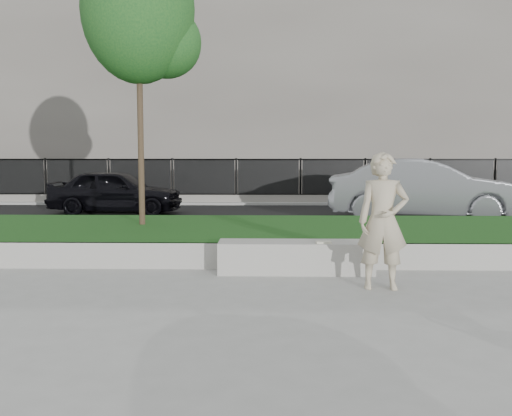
{
  "coord_description": "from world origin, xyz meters",
  "views": [
    {
      "loc": [
        0.5,
        -7.53,
        1.75
      ],
      "look_at": [
        0.31,
        1.2,
        0.92
      ],
      "focal_mm": 40.0,
      "sensor_mm": 36.0,
      "label": 1
    }
  ],
  "objects_px": {
    "stone_bench": "(296,257)",
    "man": "(383,221)",
    "young_tree": "(143,15)",
    "book": "(324,242)",
    "car_dark": "(116,191)",
    "car_silver": "(424,190)"
  },
  "relations": [
    {
      "from": "man",
      "to": "young_tree",
      "type": "height_order",
      "value": "young_tree"
    },
    {
      "from": "stone_bench",
      "to": "man",
      "type": "xyz_separation_m",
      "value": [
        1.08,
        -0.98,
        0.65
      ]
    },
    {
      "from": "young_tree",
      "to": "car_dark",
      "type": "distance_m",
      "value": 6.76
    },
    {
      "from": "book",
      "to": "car_silver",
      "type": "bearing_deg",
      "value": 61.91
    },
    {
      "from": "car_silver",
      "to": "stone_bench",
      "type": "bearing_deg",
      "value": 159.87
    },
    {
      "from": "stone_bench",
      "to": "book",
      "type": "xyz_separation_m",
      "value": [
        0.4,
        -0.14,
        0.24
      ]
    },
    {
      "from": "book",
      "to": "young_tree",
      "type": "xyz_separation_m",
      "value": [
        -3.16,
        2.71,
        3.86
      ]
    },
    {
      "from": "book",
      "to": "car_dark",
      "type": "distance_m",
      "value": 9.56
    },
    {
      "from": "stone_bench",
      "to": "man",
      "type": "bearing_deg",
      "value": -42.33
    },
    {
      "from": "book",
      "to": "stone_bench",
      "type": "bearing_deg",
      "value": 158.9
    },
    {
      "from": "man",
      "to": "book",
      "type": "relative_size",
      "value": 8.23
    },
    {
      "from": "stone_bench",
      "to": "young_tree",
      "type": "height_order",
      "value": "young_tree"
    },
    {
      "from": "stone_bench",
      "to": "young_tree",
      "type": "relative_size",
      "value": 0.42
    },
    {
      "from": "man",
      "to": "car_dark",
      "type": "bearing_deg",
      "value": 127.8
    },
    {
      "from": "man",
      "to": "book",
      "type": "xyz_separation_m",
      "value": [
        -0.68,
        0.84,
        -0.41
      ]
    },
    {
      "from": "stone_bench",
      "to": "young_tree",
      "type": "distance_m",
      "value": 5.58
    },
    {
      "from": "book",
      "to": "car_silver",
      "type": "xyz_separation_m",
      "value": [
        3.22,
        6.6,
        0.36
      ]
    },
    {
      "from": "man",
      "to": "car_dark",
      "type": "relative_size",
      "value": 0.47
    },
    {
      "from": "young_tree",
      "to": "man",
      "type": "bearing_deg",
      "value": -42.82
    },
    {
      "from": "book",
      "to": "car_silver",
      "type": "height_order",
      "value": "car_silver"
    },
    {
      "from": "man",
      "to": "car_silver",
      "type": "relative_size",
      "value": 0.37
    },
    {
      "from": "man",
      "to": "book",
      "type": "height_order",
      "value": "man"
    }
  ]
}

